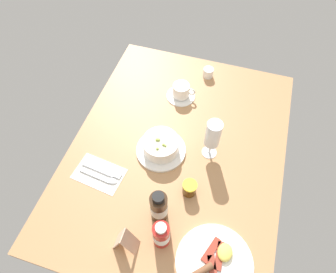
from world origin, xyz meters
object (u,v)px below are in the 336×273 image
(coffee_cup, at_px, (181,92))
(creamer_jug, at_px, (208,73))
(sauce_bottle_red, at_px, (161,235))
(menu_card, at_px, (125,240))
(breakfast_plate, at_px, (215,262))
(jam_jar, at_px, (189,188))
(porridge_bowl, at_px, (161,146))
(wine_glass, at_px, (213,135))
(cutlery_setting, at_px, (100,174))
(sauce_bottle_brown, at_px, (159,207))

(coffee_cup, bearing_deg, creamer_jug, 151.56)
(sauce_bottle_red, relative_size, menu_card, 1.24)
(creamer_jug, bearing_deg, sauce_bottle_red, 1.77)
(breakfast_plate, bearing_deg, menu_card, -83.98)
(jam_jar, height_order, menu_card, menu_card)
(creamer_jug, bearing_deg, menu_card, -5.52)
(jam_jar, bearing_deg, porridge_bowl, -132.12)
(sauce_bottle_red, distance_m, breakfast_plate, 0.19)
(porridge_bowl, relative_size, menu_card, 1.74)
(coffee_cup, distance_m, breakfast_plate, 0.72)
(sauce_bottle_red, xyz_separation_m, menu_card, (0.05, -0.11, -0.01))
(wine_glass, height_order, sauce_bottle_red, wine_glass)
(jam_jar, bearing_deg, wine_glass, 169.85)
(creamer_jug, height_order, sauce_bottle_red, sauce_bottle_red)
(cutlery_setting, bearing_deg, breakfast_plate, 69.22)
(porridge_bowl, bearing_deg, menu_card, 0.45)
(creamer_jug, relative_size, menu_card, 0.51)
(sauce_bottle_red, distance_m, menu_card, 0.12)
(coffee_cup, xyz_separation_m, sauce_bottle_red, (0.64, 0.11, 0.03))
(jam_jar, bearing_deg, menu_card, -31.51)
(cutlery_setting, xyz_separation_m, breakfast_plate, (0.18, 0.48, 0.01))
(cutlery_setting, relative_size, sauce_bottle_red, 1.41)
(coffee_cup, xyz_separation_m, sauce_bottle_brown, (0.56, 0.08, 0.05))
(breakfast_plate, bearing_deg, creamer_jug, -165.67)
(porridge_bowl, height_order, sauce_bottle_red, sauce_bottle_red)
(wine_glass, xyz_separation_m, sauce_bottle_red, (0.38, -0.08, -0.06))
(porridge_bowl, distance_m, breakfast_plate, 0.46)
(cutlery_setting, bearing_deg, creamer_jug, 156.49)
(breakfast_plate, bearing_deg, wine_glass, -165.05)
(coffee_cup, height_order, breakfast_plate, coffee_cup)
(creamer_jug, height_order, wine_glass, wine_glass)
(cutlery_setting, bearing_deg, coffee_cup, 158.26)
(creamer_jug, relative_size, sauce_bottle_red, 0.41)
(creamer_jug, distance_m, sauce_bottle_brown, 0.72)
(coffee_cup, distance_m, creamer_jug, 0.18)
(jam_jar, relative_size, menu_card, 0.55)
(cutlery_setting, xyz_separation_m, wine_glass, (-0.22, 0.38, 0.12))
(wine_glass, relative_size, menu_card, 1.66)
(jam_jar, relative_size, sauce_bottle_brown, 0.37)
(sauce_bottle_brown, distance_m, menu_card, 0.15)
(porridge_bowl, xyz_separation_m, sauce_bottle_brown, (0.25, 0.08, 0.04))
(jam_jar, relative_size, breakfast_plate, 0.25)
(wine_glass, distance_m, breakfast_plate, 0.43)
(menu_card, bearing_deg, creamer_jug, 174.48)
(porridge_bowl, relative_size, jam_jar, 3.17)
(porridge_bowl, relative_size, coffee_cup, 1.53)
(porridge_bowl, xyz_separation_m, creamer_jug, (-0.47, 0.08, -0.01))
(wine_glass, bearing_deg, menu_card, -22.97)
(wine_glass, relative_size, sauce_bottle_brown, 1.11)
(sauce_bottle_red, bearing_deg, jam_jar, 167.59)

